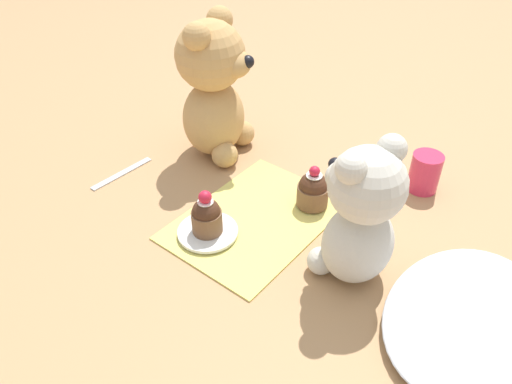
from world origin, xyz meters
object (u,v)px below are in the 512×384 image
object	(u,v)px
teddy_bear_cream	(360,215)
cupcake_near_cream_bear	(313,190)
teddy_bear_tan	(214,89)
saucer_plate	(208,232)
juice_glass	(425,172)
cupcake_near_tan_bear	(207,216)
teaspoon	(122,173)

from	to	relation	value
teddy_bear_cream	cupcake_near_cream_bear	world-z (taller)	teddy_bear_cream
teddy_bear_tan	saucer_plate	xyz separation A→B (m)	(0.19, 0.15, -0.12)
teddy_bear_cream	juice_glass	distance (m)	0.26
cupcake_near_cream_bear	saucer_plate	bearing A→B (deg)	-28.20
teddy_bear_tan	cupcake_near_tan_bear	bearing A→B (deg)	-158.15
saucer_plate	teddy_bear_cream	bearing A→B (deg)	108.54
teddy_bear_tan	juice_glass	bearing A→B (deg)	-86.77
cupcake_near_cream_bear	cupcake_near_tan_bear	bearing A→B (deg)	-28.20
teddy_bear_cream	teaspoon	distance (m)	0.46
teddy_bear_tan	cupcake_near_cream_bear	distance (m)	0.25
teddy_bear_tan	saucer_plate	size ratio (longest dim) A/B	2.81
cupcake_near_cream_bear	teddy_bear_cream	bearing A→B (deg)	54.87
juice_glass	saucer_plate	bearing A→B (deg)	-32.88
teddy_bear_tan	teaspoon	size ratio (longest dim) A/B	2.07
saucer_plate	juice_glass	xyz separation A→B (m)	(-0.32, 0.20, 0.03)
teddy_bear_tan	cupcake_near_tan_bear	size ratio (longest dim) A/B	3.50
teaspoon	cupcake_near_cream_bear	bearing A→B (deg)	-64.60
saucer_plate	cupcake_near_tan_bear	distance (m)	0.03
teddy_bear_cream	juice_glass	size ratio (longest dim) A/B	3.16
teaspoon	juice_glass	bearing A→B (deg)	-53.75
teddy_bear_cream	cupcake_near_cream_bear	distance (m)	0.17
cupcake_near_tan_bear	teaspoon	world-z (taller)	cupcake_near_tan_bear
cupcake_near_tan_bear	saucer_plate	bearing A→B (deg)	0.00
cupcake_near_tan_bear	teaspoon	xyz separation A→B (m)	(-0.02, -0.23, -0.04)
cupcake_near_tan_bear	juice_glass	xyz separation A→B (m)	(-0.32, 0.20, -0.01)
juice_glass	teaspoon	xyz separation A→B (m)	(0.29, -0.44, -0.03)
teddy_bear_cream	teddy_bear_tan	size ratio (longest dim) A/B	0.82
teddy_bear_cream	teaspoon	world-z (taller)	teddy_bear_cream
saucer_plate	teaspoon	world-z (taller)	saucer_plate
teddy_bear_tan	cupcake_near_tan_bear	distance (m)	0.26
teddy_bear_cream	cupcake_near_tan_bear	xyz separation A→B (m)	(0.07, -0.21, -0.07)
teddy_bear_tan	cupcake_near_cream_bear	xyz separation A→B (m)	(0.03, 0.23, -0.09)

